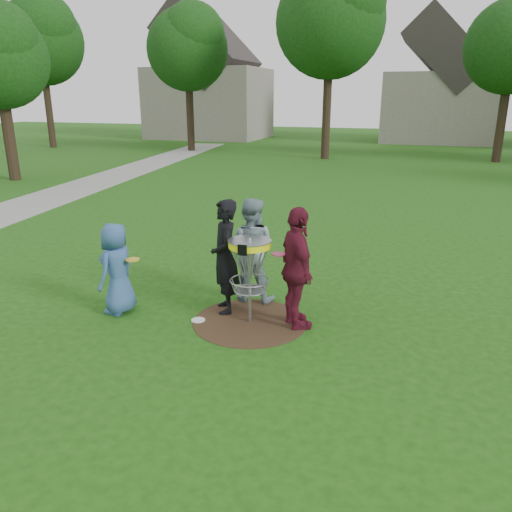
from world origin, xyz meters
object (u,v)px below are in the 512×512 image
(player_black, at_px, (225,257))
(player_grey, at_px, (250,250))
(disc_golf_basket, at_px, (250,261))
(player_blue, at_px, (117,269))
(player_maroon, at_px, (297,269))

(player_black, height_order, player_grey, player_black)
(disc_golf_basket, bearing_deg, player_black, 151.05)
(player_blue, distance_m, disc_golf_basket, 2.20)
(player_blue, height_order, player_black, player_black)
(player_black, relative_size, disc_golf_basket, 1.35)
(player_maroon, relative_size, disc_golf_basket, 1.36)
(player_blue, relative_size, player_black, 0.80)
(player_grey, xyz_separation_m, player_maroon, (1.01, -0.81, 0.04))
(player_grey, bearing_deg, disc_golf_basket, 103.88)
(player_blue, xyz_separation_m, player_maroon, (2.87, 0.39, 0.19))
(player_blue, distance_m, player_black, 1.75)
(player_maroon, bearing_deg, player_grey, 18.98)
(player_black, distance_m, disc_golf_basket, 0.61)
(player_maroon, height_order, disc_golf_basket, player_maroon)
(player_blue, bearing_deg, player_maroon, 102.51)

